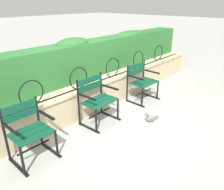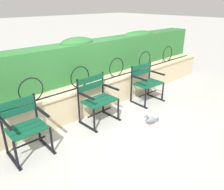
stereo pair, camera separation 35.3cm
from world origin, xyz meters
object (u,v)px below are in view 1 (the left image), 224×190
Objects in this scene: park_chair_right at (141,81)px; pigeon_near_chairs at (151,118)px; park_chair_left at (28,130)px; park_chair_centre at (96,98)px.

park_chair_right is 1.15m from pigeon_near_chairs.
park_chair_left is at bearing 179.89° from park_chair_right.
park_chair_centre is 3.16× the size of pigeon_near_chairs.
park_chair_left is 3.02× the size of pigeon_near_chairs.
park_chair_centre is at bearing 1.34° from park_chair_left.
park_chair_left is 1.38m from park_chair_centre.
park_chair_centre is 1.08m from pigeon_near_chairs.
park_chair_right reaches higher than park_chair_left.
park_chair_right is at bearing -0.11° from park_chair_left.
park_chair_right is (2.77, -0.01, 0.01)m from park_chair_left.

